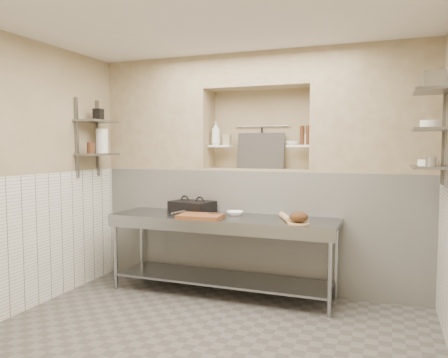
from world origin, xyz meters
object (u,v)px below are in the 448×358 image
at_px(bread_loaf, 299,217).
at_px(jug_left, 102,141).
at_px(mixing_bowl, 235,213).
at_px(panini_press, 192,206).
at_px(bottle_soap, 216,133).
at_px(bowl_alcove, 292,143).
at_px(prep_table, 222,239).
at_px(rolling_pin, 285,217).
at_px(cutting_board, 201,216).

relative_size(bread_loaf, jug_left, 0.64).
distance_m(mixing_bowl, jug_left, 1.89).
xyz_separation_m(mixing_bowl, jug_left, (-1.69, -0.18, 0.84)).
xyz_separation_m(panini_press, bread_loaf, (1.37, -0.37, 0.00)).
relative_size(bread_loaf, bottle_soap, 0.64).
bearing_deg(panini_press, jug_left, -153.97).
bearing_deg(mixing_bowl, bottle_soap, 134.09).
xyz_separation_m(bread_loaf, bowl_alcove, (-0.22, 0.72, 0.76)).
relative_size(bottle_soap, jug_left, 0.99).
distance_m(prep_table, bowl_alcove, 1.41).
bearing_deg(rolling_pin, jug_left, -178.71).
distance_m(bread_loaf, bottle_soap, 1.65).
xyz_separation_m(cutting_board, jug_left, (-1.40, 0.16, 0.84)).
xyz_separation_m(panini_press, rolling_pin, (1.19, -0.19, -0.04)).
distance_m(mixing_bowl, bread_loaf, 0.85).
xyz_separation_m(panini_press, mixing_bowl, (0.57, -0.07, -0.04)).
height_order(cutting_board, bottle_soap, bottle_soap).
relative_size(rolling_pin, bottle_soap, 1.41).
relative_size(panini_press, bread_loaf, 2.94).
height_order(mixing_bowl, bread_loaf, bread_loaf).
xyz_separation_m(bread_loaf, bottle_soap, (-1.20, 0.71, 0.89)).
relative_size(prep_table, bowl_alcove, 17.87).
height_order(prep_table, bowl_alcove, bowl_alcove).
height_order(bowl_alcove, jug_left, jug_left).
bearing_deg(jug_left, bottle_soap, 24.65).
bearing_deg(bowl_alcove, panini_press, -162.67).
bearing_deg(prep_table, bowl_alcove, 39.72).
height_order(panini_press, mixing_bowl, panini_press).
bearing_deg(mixing_bowl, panini_press, 173.23).
distance_m(panini_press, bottle_soap, 0.97).
height_order(panini_press, bowl_alcove, bowl_alcove).
height_order(prep_table, panini_press, panini_press).
xyz_separation_m(mixing_bowl, bread_loaf, (0.80, -0.30, 0.05)).
bearing_deg(bottle_soap, mixing_bowl, -45.91).
bearing_deg(bread_loaf, cutting_board, -178.00).
distance_m(mixing_bowl, bottle_soap, 1.10).
bearing_deg(rolling_pin, cutting_board, -166.79).
bearing_deg(prep_table, panini_press, 155.72).
bearing_deg(bottle_soap, panini_press, -116.46).
bearing_deg(panini_press, bottle_soap, 77.21).
xyz_separation_m(prep_table, rolling_pin, (0.73, 0.02, 0.29)).
relative_size(mixing_bowl, jug_left, 0.66).
distance_m(bread_loaf, jug_left, 2.61).
bearing_deg(cutting_board, jug_left, 173.48).
bearing_deg(prep_table, jug_left, -178.72).
bearing_deg(rolling_pin, mixing_bowl, 168.65).
bearing_deg(jug_left, rolling_pin, 1.29).
bearing_deg(panini_press, mixing_bowl, 6.89).
distance_m(prep_table, bottle_soap, 1.37).
height_order(bread_loaf, bowl_alcove, bowl_alcove).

